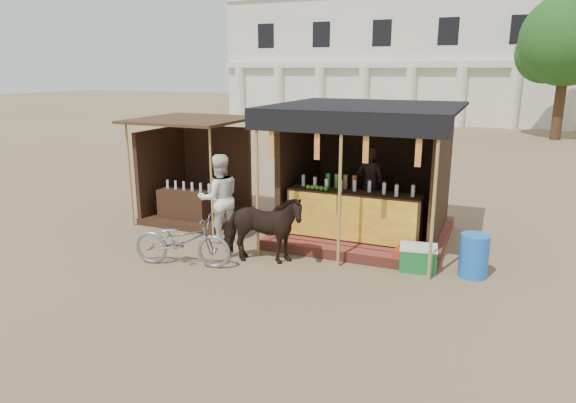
# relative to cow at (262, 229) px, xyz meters

# --- Properties ---
(ground) EXTENTS (120.00, 120.00, 0.00)m
(ground) POSITION_rel_cow_xyz_m (0.34, -1.17, -0.65)
(ground) COLOR #846B4C
(ground) RESTS_ON ground
(main_stall) EXTENTS (3.60, 3.61, 2.78)m
(main_stall) POSITION_rel_cow_xyz_m (1.34, 2.19, 0.38)
(main_stall) COLOR brown
(main_stall) RESTS_ON ground
(secondary_stall) EXTENTS (2.40, 2.40, 2.38)m
(secondary_stall) POSITION_rel_cow_xyz_m (-2.83, 2.06, 0.20)
(secondary_stall) COLOR #3A2115
(secondary_stall) RESTS_ON ground
(cow) EXTENTS (1.66, 1.03, 1.30)m
(cow) POSITION_rel_cow_xyz_m (0.00, 0.00, 0.00)
(cow) COLOR black
(cow) RESTS_ON ground
(motorbike) EXTENTS (1.90, 0.99, 0.95)m
(motorbike) POSITION_rel_cow_xyz_m (-1.28, -0.66, -0.17)
(motorbike) COLOR gray
(motorbike) RESTS_ON ground
(bystander) EXTENTS (1.11, 1.10, 1.81)m
(bystander) POSITION_rel_cow_xyz_m (-1.35, 0.83, 0.26)
(bystander) COLOR white
(bystander) RESTS_ON ground
(blue_barrel) EXTENTS (0.60, 0.60, 0.75)m
(blue_barrel) POSITION_rel_cow_xyz_m (3.61, 0.83, -0.28)
(blue_barrel) COLOR blue
(blue_barrel) RESTS_ON ground
(red_crate) EXTENTS (0.43, 0.45, 0.33)m
(red_crate) POSITION_rel_cow_xyz_m (2.45, 0.83, -0.48)
(red_crate) COLOR #9B2E19
(red_crate) RESTS_ON ground
(cooler) EXTENTS (0.70, 0.53, 0.46)m
(cooler) POSITION_rel_cow_xyz_m (2.70, 0.74, -0.42)
(cooler) COLOR #186F2C
(cooler) RESTS_ON ground
(background_building) EXTENTS (26.00, 7.45, 8.18)m
(background_building) POSITION_rel_cow_xyz_m (-1.66, 28.77, 3.33)
(background_building) COLOR silver
(background_building) RESTS_ON ground
(tree) EXTENTS (4.50, 4.40, 7.00)m
(tree) POSITION_rel_cow_xyz_m (6.15, 20.97, 3.98)
(tree) COLOR #382314
(tree) RESTS_ON ground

